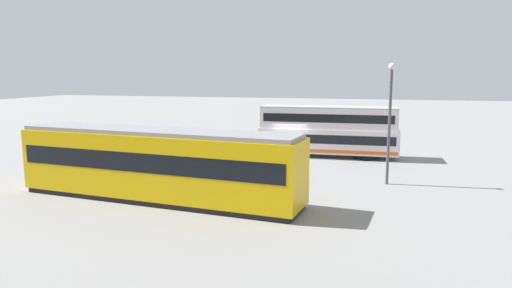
% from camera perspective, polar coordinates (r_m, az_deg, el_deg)
% --- Properties ---
extents(ground_plane, '(160.00, 160.00, 0.00)m').
position_cam_1_polar(ground_plane, '(33.15, 4.07, -1.85)').
color(ground_plane, gray).
extents(double_decker_bus, '(10.14, 2.77, 3.72)m').
position_cam_1_polar(double_decker_bus, '(34.16, 8.97, 1.62)').
color(double_decker_bus, silver).
rests_on(double_decker_bus, ground).
extents(tram_yellow, '(14.69, 4.24, 3.47)m').
position_cam_1_polar(tram_yellow, '(22.66, -12.23, -2.39)').
color(tram_yellow, '#E5B70C').
rests_on(tram_yellow, ground).
extents(pedestrian_near_railing, '(0.42, 0.42, 1.60)m').
position_cam_1_polar(pedestrian_near_railing, '(27.29, -2.90, -2.21)').
color(pedestrian_near_railing, black).
rests_on(pedestrian_near_railing, ground).
extents(pedestrian_railing, '(9.38, 0.48, 1.08)m').
position_cam_1_polar(pedestrian_railing, '(28.96, -6.91, -1.95)').
color(pedestrian_railing, gray).
rests_on(pedestrian_railing, ground).
extents(info_sign, '(1.23, 0.15, 2.51)m').
position_cam_1_polar(info_sign, '(31.17, -12.82, 0.56)').
color(info_sign, slate).
rests_on(info_sign, ground).
extents(street_lamp, '(0.36, 0.36, 6.68)m').
position_cam_1_polar(street_lamp, '(26.03, 16.35, 3.59)').
color(street_lamp, '#4C4C51').
rests_on(street_lamp, ground).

